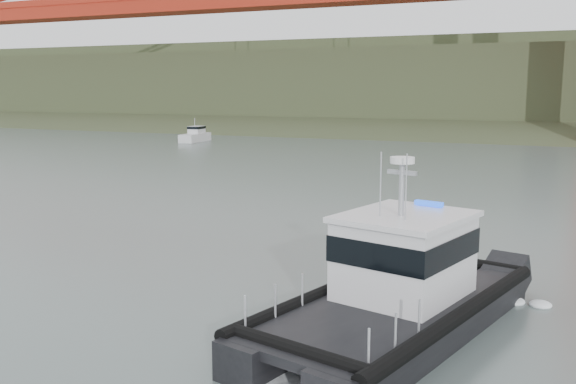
{
  "coord_description": "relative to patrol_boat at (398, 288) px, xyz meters",
  "views": [
    {
      "loc": [
        15.23,
        -23.54,
        7.86
      ],
      "look_at": [
        1.65,
        7.28,
        2.4
      ],
      "focal_mm": 40.0,
      "sensor_mm": 36.0,
      "label": 1
    }
  ],
  "objects": [
    {
      "name": "patrol_boat",
      "position": [
        0.0,
        0.0,
        0.0
      ],
      "size": [
        7.32,
        12.93,
        5.93
      ],
      "rotation": [
        0.0,
        0.0,
        -0.25
      ],
      "color": "black",
      "rests_on": "ground"
    },
    {
      "name": "headlands",
      "position": [
        -10.44,
        129.32,
        5.56
      ],
      "size": [
        500.0,
        105.36,
        27.12
      ],
      "color": "#303D23",
      "rests_on": "ground"
    },
    {
      "name": "motorboat",
      "position": [
        -46.45,
        62.3,
        -0.59
      ],
      "size": [
        2.71,
        6.67,
        3.58
      ],
      "rotation": [
        0.0,
        0.0,
        0.08
      ],
      "color": "silver",
      "rests_on": "ground"
    },
    {
      "name": "ground",
      "position": [
        -10.44,
        3.83,
        -1.48
      ],
      "size": [
        400.0,
        400.0,
        0.0
      ],
      "primitive_type": "plane",
      "color": "#485653",
      "rests_on": "ground"
    }
  ]
}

